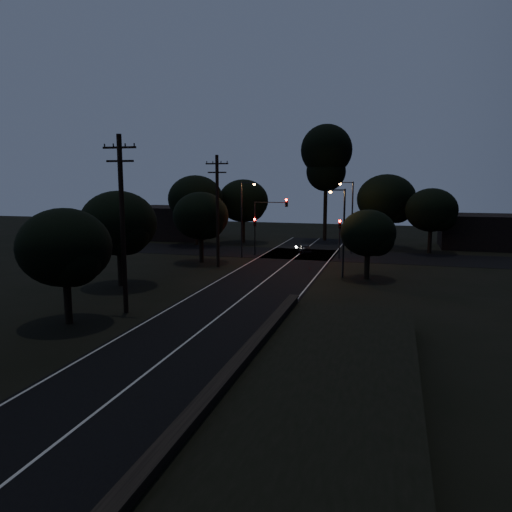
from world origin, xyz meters
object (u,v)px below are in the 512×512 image
Objects in this scene: car at (304,249)px; signal_right at (340,232)px; signal_left at (255,229)px; streetlight_a at (243,214)px; signal_mast at (270,216)px; tall_pine at (326,157)px; streetlight_c at (342,227)px; streetlight_b at (350,212)px; utility_pole_far at (217,209)px; utility_pole_mid at (122,222)px.

signal_right is at bearing 122.89° from car.
signal_left is at bearing 4.50° from car.
signal_mast is at bearing 39.77° from streetlight_a.
streetlight_c is (4.83, -25.00, -6.76)m from tall_pine.
signal_left and signal_right have the same top height.
signal_right is at bearing 11.34° from streetlight_a.
signal_left is 10.84m from streetlight_b.
car is at bearing 39.63° from streetlight_a.
signal_mast is 13.28m from streetlight_c.
utility_pole_far is 2.56× the size of signal_left.
signal_left is 1.00× the size of signal_right.
tall_pine is 16.23m from car.
utility_pole_far reaches higher than signal_right.
signal_mast is at bearing -154.01° from streetlight_b.
utility_pole_mid reaches higher than car.
tall_pine reaches higher than streetlight_b.
streetlight_b is at bearing 80.00° from signal_right.
streetlight_a reaches higher than signal_mast.
streetlight_a reaches higher than streetlight_c.
signal_left is at bearing 180.00° from signal_right.
tall_pine reaches higher than signal_left.
signal_right is at bearing 37.00° from utility_pole_far.
signal_left reaches higher than car.
streetlight_c is (1.23, -9.99, 1.51)m from signal_right.
streetlight_b is at bearing 25.99° from signal_mast.
streetlight_b is 2.62× the size of car.
streetlight_a is (-6.31, -17.00, -6.48)m from tall_pine.
utility_pole_far is 13.43m from car.
streetlight_a is 8.46m from car.
streetlight_c is at bearing -43.76° from signal_left.
utility_pole_mid is at bearing -91.73° from streetlight_a.
streetlight_a is 1.00× the size of streetlight_b.
signal_mast is (1.69, 0.00, 1.50)m from signal_left.
utility_pole_far is at bearing -96.59° from streetlight_a.
signal_right is 1.34× the size of car.
streetlight_b is at bearing 22.05° from signal_left.
utility_pole_mid is 23.04m from streetlight_a.
streetlight_a is at bearing 15.45° from car.
tall_pine reaches higher than signal_right.
car is (6.39, 27.72, -5.22)m from utility_pole_mid.
streetlight_a is at bearing -140.23° from signal_mast.
signal_mast is (3.09, 24.99, -1.40)m from utility_pole_mid.
tall_pine is at bearing 111.38° from streetlight_b.
signal_left is at bearing 80.06° from utility_pole_far.
streetlight_a is at bearing -110.36° from tall_pine.
signal_mast is at bearing 82.96° from utility_pole_mid.
streetlight_a is (-0.71, -1.99, 1.80)m from signal_left.
utility_pole_far is 12.05m from streetlight_c.
tall_pine is 1.93× the size of streetlight_b.
utility_pole_mid is 25.19m from signal_left.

